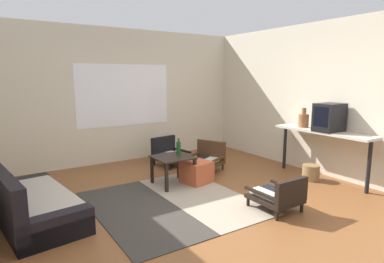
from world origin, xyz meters
name	(u,v)px	position (x,y,z in m)	size (l,w,h in m)	color
ground_plane	(210,208)	(0.00, 0.00, 0.00)	(7.80, 7.80, 0.00)	brown
far_wall_with_window	(123,96)	(0.00, 3.06, 1.35)	(5.60, 0.13, 2.70)	beige
side_wall_right	(320,99)	(2.66, 0.30, 1.35)	(0.12, 6.60, 2.70)	beige
area_rug	(172,203)	(-0.36, 0.43, 0.01)	(2.05, 2.23, 0.01)	#38332D
couch	(29,204)	(-2.08, 0.90, 0.21)	(1.03, 1.83, 0.69)	black
coffee_table	(173,162)	(0.05, 1.09, 0.38)	(0.59, 0.58, 0.47)	black
armchair_by_window	(169,153)	(0.59, 2.20, 0.23)	(0.66, 0.66, 0.55)	black
armchair_striped_foreground	(279,195)	(0.69, -0.57, 0.22)	(0.54, 0.61, 0.48)	black
armchair_corner	(206,158)	(0.98, 1.47, 0.23)	(0.80, 0.79, 0.53)	#472D19
ottoman_orange	(197,172)	(0.43, 0.97, 0.18)	(0.42, 0.42, 0.36)	#BC5633
console_shelf	(323,136)	(2.32, -0.04, 0.77)	(0.44, 1.73, 0.86)	beige
crt_television	(329,117)	(2.32, -0.13, 1.08)	(0.46, 0.35, 0.46)	black
clay_vase	(303,120)	(2.32, 0.37, 0.98)	(0.18, 0.18, 0.34)	#935B38
glass_bottle	(179,148)	(0.21, 1.19, 0.58)	(0.07, 0.07, 0.26)	#194723
wicker_basket	(311,172)	(2.15, 0.03, 0.13)	(0.28, 0.28, 0.26)	olive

